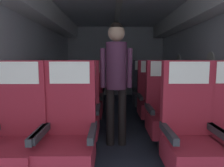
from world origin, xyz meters
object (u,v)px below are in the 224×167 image
seat_c_right_window (152,100)px  seat_d_right_window (144,92)px  seat_a_left_window (17,138)px  seat_b_right_aisle (199,112)px  seat_a_right_window (190,137)px  seat_b_right_window (165,113)px  seat_c_left_window (63,100)px  flight_attendant (116,70)px  seat_d_left_window (72,92)px  seat_b_left_window (46,113)px  seat_d_left_aisle (93,92)px  seat_d_right_aisle (165,92)px  seat_a_left_aisle (69,137)px  seat_c_right_aisle (177,100)px  seat_b_left_aisle (81,113)px  seat_c_left_aisle (89,100)px

seat_c_right_window → seat_d_right_window: 0.83m
seat_a_left_window → seat_b_right_aisle: bearing=22.9°
seat_a_right_window → seat_b_right_window: (0.00, 0.82, 0.00)m
seat_c_left_window → flight_attendant: (0.91, -0.69, 0.55)m
flight_attendant → seat_a_right_window: bearing=125.0°
seat_a_right_window → seat_d_left_window: bearing=121.8°
seat_b_left_window → flight_attendant: bearing=7.9°
seat_d_left_window → flight_attendant: (0.91, -1.52, 0.55)m
seat_a_right_window → seat_b_right_aisle: same height
seat_c_left_window → seat_d_left_aisle: 0.95m
seat_d_right_window → flight_attendant: size_ratio=0.70×
seat_a_left_window → seat_c_left_window: (-0.00, 1.66, 0.00)m
seat_d_right_window → seat_c_right_window: bearing=-90.1°
seat_d_left_window → seat_d_right_aisle: 2.00m
seat_a_left_aisle → seat_c_left_window: same height
seat_c_right_aisle → seat_d_right_aisle: size_ratio=1.00×
seat_a_left_aisle → seat_a_left_window: bearing=-177.1°
seat_d_right_aisle → flight_attendant: 1.95m
seat_a_right_window → seat_d_left_aisle: same height
seat_b_left_aisle → seat_c_left_aisle: bearing=89.4°
seat_b_left_window → seat_d_left_window: size_ratio=1.00×
seat_d_left_aisle → seat_c_right_window: bearing=-37.5°
seat_b_right_aisle → seat_d_right_aisle: size_ratio=1.00×
seat_c_right_window → seat_d_right_aisle: size_ratio=1.00×
seat_c_left_window → seat_d_left_aisle: same height
seat_c_right_aisle → seat_c_right_window: 0.44m
seat_a_left_aisle → seat_b_left_aisle: 0.81m
seat_c_left_window → seat_c_right_window: (1.54, -0.00, 0.00)m
seat_b_right_aisle → seat_b_right_window: 0.45m
seat_b_left_aisle → seat_d_left_window: 1.72m
seat_c_left_window → seat_b_left_aisle: bearing=-61.7°
seat_a_left_window → seat_b_left_window: same height
seat_b_left_aisle → seat_d_left_window: same height
seat_a_right_window → seat_c_left_aisle: bearing=123.1°
seat_c_left_window → seat_b_right_window: bearing=-28.2°
seat_b_left_aisle → seat_b_right_aisle: (1.54, 0.01, 0.00)m
seat_d_left_window → seat_d_right_window: 1.54m
seat_a_left_window → seat_c_right_aisle: same height
seat_c_left_window → seat_c_left_aisle: size_ratio=1.00×
seat_c_left_aisle → seat_c_right_aisle: size_ratio=1.00×
seat_a_left_window → seat_c_left_window: 1.66m
seat_c_left_window → seat_c_right_window: same height
seat_d_left_window → flight_attendant: bearing=-59.2°
seat_b_left_window → seat_d_left_aisle: bearing=74.2°
seat_b_left_aisle → seat_a_left_aisle: bearing=-89.4°
seat_b_left_window → flight_attendant: flight_attendant is taller
seat_c_right_window → seat_d_left_aisle: 1.37m
seat_b_left_aisle → seat_c_right_window: 1.37m
seat_c_left_aisle → seat_d_right_aisle: size_ratio=1.00×
seat_a_left_window → seat_d_left_window: (-0.00, 2.49, 0.00)m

